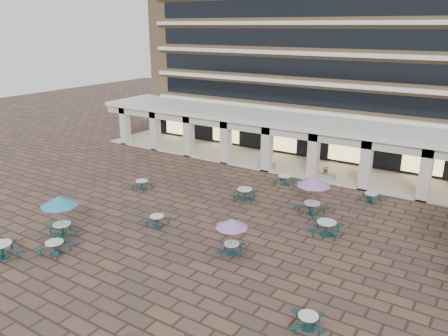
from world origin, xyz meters
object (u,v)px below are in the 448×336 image
Objects in this scene: picnic_table_1 at (2,249)px; planter_left at (267,163)px; picnic_table_2 at (308,321)px; planter_right at (326,174)px.

picnic_table_1 is 22.28m from planter_left.
picnic_table_2 is at bearing 32.21° from picnic_table_1.
picnic_table_2 is 1.17× the size of planter_left.
picnic_table_1 is 24.07m from planter_right.
picnic_table_1 is 1.53× the size of planter_right.
picnic_table_1 is at bearing -102.71° from planter_left.
planter_left is at bearing 180.00° from planter_right.
planter_left is at bearing 100.74° from picnic_table_2.
planter_left is (-11.40, 18.23, 0.13)m from picnic_table_2.
planter_right is (-5.96, 18.23, 0.07)m from picnic_table_2.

